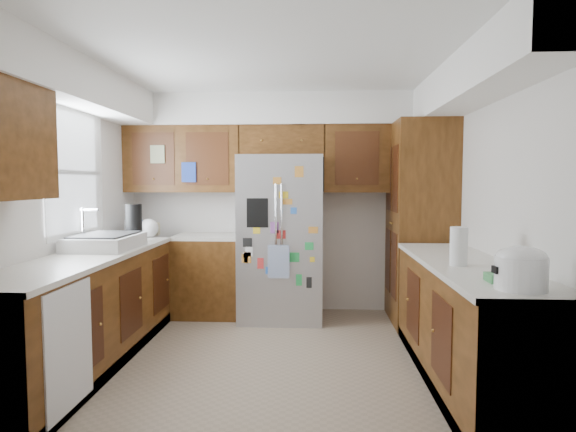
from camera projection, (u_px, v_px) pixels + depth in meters
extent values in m
plane|color=gray|center=(272.00, 357.00, 4.17)|extent=(3.60, 3.60, 0.00)
cube|color=silver|center=(284.00, 205.00, 5.68)|extent=(3.60, 0.04, 2.50)
cube|color=silver|center=(66.00, 213.00, 4.18)|extent=(0.04, 3.20, 2.50)
cube|color=silver|center=(487.00, 214.00, 3.99)|extent=(0.04, 3.20, 2.50)
cube|color=silver|center=(245.00, 233.00, 2.49)|extent=(3.60, 0.04, 2.50)
cube|color=white|center=(271.00, 62.00, 4.00)|extent=(3.60, 3.20, 0.02)
cube|color=white|center=(282.00, 110.00, 5.42)|extent=(3.60, 0.38, 0.35)
cube|color=white|center=(83.00, 87.00, 4.10)|extent=(0.38, 3.20, 0.35)
cube|color=white|center=(468.00, 83.00, 3.93)|extent=(0.38, 3.20, 0.35)
cube|color=#3C230B|center=(184.00, 160.00, 5.54)|extent=(1.33, 0.34, 0.75)
cube|color=#3C230B|center=(383.00, 159.00, 5.42)|extent=(1.33, 0.34, 0.75)
cube|color=white|center=(72.00, 172.00, 4.26)|extent=(0.02, 0.90, 1.05)
cube|color=white|center=(76.00, 172.00, 4.26)|extent=(0.01, 1.02, 1.15)
cube|color=#1B3AA3|center=(189.00, 172.00, 5.35)|extent=(0.16, 0.02, 0.22)
cube|color=beige|center=(158.00, 154.00, 5.36)|extent=(0.16, 0.02, 0.20)
cube|color=#3C230B|center=(86.00, 314.00, 3.93)|extent=(0.60, 2.60, 0.88)
cube|color=#3C230B|center=(210.00, 276.00, 5.48)|extent=(0.75, 0.60, 0.88)
cube|color=white|center=(84.00, 258.00, 3.89)|extent=(0.63, 2.60, 0.04)
cube|color=white|center=(209.00, 236.00, 5.45)|extent=(0.75, 0.60, 0.04)
cube|color=black|center=(87.00, 360.00, 3.95)|extent=(0.60, 2.60, 0.10)
cube|color=silver|center=(70.00, 348.00, 3.06)|extent=(0.01, 0.58, 0.80)
cube|color=#3C230B|center=(466.00, 326.00, 3.59)|extent=(0.60, 2.25, 0.88)
cube|color=white|center=(468.00, 265.00, 3.56)|extent=(0.63, 2.25, 0.04)
cube|color=black|center=(465.00, 377.00, 3.62)|extent=(0.60, 2.25, 0.10)
cube|color=#3C230B|center=(420.00, 223.00, 5.17)|extent=(0.60, 0.90, 2.15)
cube|color=#A8A8AD|center=(281.00, 238.00, 5.31)|extent=(0.90, 0.75, 1.80)
cylinder|color=silver|center=(276.00, 228.00, 4.92)|extent=(0.02, 0.02, 0.90)
cylinder|color=silver|center=(282.00, 228.00, 4.91)|extent=(0.02, 0.02, 0.90)
cube|color=black|center=(257.00, 213.00, 4.92)|extent=(0.22, 0.01, 0.30)
cube|color=silver|center=(279.00, 262.00, 4.92)|extent=(0.22, 0.01, 0.34)
cube|color=blue|center=(270.00, 270.00, 4.96)|extent=(0.10, 0.00, 0.08)
cube|color=black|center=(309.00, 283.00, 4.95)|extent=(0.06, 0.00, 0.11)
cube|color=orange|center=(287.00, 202.00, 4.90)|extent=(0.11, 0.00, 0.06)
cube|color=green|center=(294.00, 257.00, 4.94)|extent=(0.11, 0.00, 0.10)
cube|color=orange|center=(277.00, 181.00, 4.89)|extent=(0.08, 0.00, 0.07)
cube|color=yellow|center=(284.00, 195.00, 4.90)|extent=(0.10, 0.00, 0.07)
cube|color=orange|center=(299.00, 172.00, 4.87)|extent=(0.09, 0.00, 0.11)
cube|color=blue|center=(294.00, 211.00, 4.90)|extent=(0.06, 0.00, 0.07)
cube|color=green|center=(309.00, 246.00, 4.92)|extent=(0.09, 0.00, 0.08)
cube|color=orange|center=(247.00, 258.00, 4.96)|extent=(0.07, 0.00, 0.11)
cube|color=white|center=(246.00, 255.00, 4.96)|extent=(0.05, 0.00, 0.05)
cube|color=black|center=(247.00, 242.00, 4.95)|extent=(0.10, 0.00, 0.09)
cube|color=yellow|center=(312.00, 259.00, 4.93)|extent=(0.05, 0.00, 0.05)
cube|color=yellow|center=(257.00, 230.00, 4.94)|extent=(0.07, 0.00, 0.07)
cube|color=orange|center=(245.00, 258.00, 4.96)|extent=(0.07, 0.00, 0.09)
cube|color=green|center=(299.00, 280.00, 4.95)|extent=(0.06, 0.00, 0.12)
cube|color=red|center=(281.00, 235.00, 4.93)|extent=(0.10, 0.00, 0.09)
cube|color=white|center=(249.00, 252.00, 4.96)|extent=(0.08, 0.00, 0.10)
cube|color=red|center=(260.00, 263.00, 4.96)|extent=(0.07, 0.00, 0.11)
cube|color=#8C4C99|center=(275.00, 228.00, 4.92)|extent=(0.09, 0.00, 0.12)
cube|color=red|center=(273.00, 264.00, 4.95)|extent=(0.07, 0.00, 0.06)
cube|color=orange|center=(313.00, 230.00, 4.91)|extent=(0.10, 0.00, 0.07)
cube|color=#3C230B|center=(283.00, 142.00, 5.46)|extent=(0.96, 0.34, 0.35)
sphere|color=#2B3DB1|center=(250.00, 113.00, 5.49)|extent=(0.30, 0.30, 0.30)
cylinder|color=black|center=(299.00, 118.00, 5.36)|extent=(0.26, 0.26, 0.15)
ellipsoid|color=#333338|center=(299.00, 112.00, 5.35)|extent=(0.24, 0.24, 0.11)
cube|color=silver|center=(105.00, 242.00, 4.29)|extent=(0.52, 0.70, 0.12)
cube|color=black|center=(105.00, 235.00, 4.28)|extent=(0.44, 0.60, 0.02)
cylinder|color=silver|center=(83.00, 224.00, 4.29)|extent=(0.02, 0.02, 0.30)
cylinder|color=silver|center=(89.00, 210.00, 4.27)|extent=(0.16, 0.02, 0.02)
cube|color=yellow|center=(111.00, 250.00, 4.07)|extent=(0.10, 0.18, 0.04)
cube|color=black|center=(134.00, 237.00, 4.73)|extent=(0.18, 0.14, 0.10)
cylinder|color=black|center=(134.00, 218.00, 4.72)|extent=(0.16, 0.16, 0.28)
cylinder|color=#A8A8AD|center=(131.00, 229.00, 5.05)|extent=(0.14, 0.14, 0.20)
sphere|color=silver|center=(149.00, 228.00, 5.18)|extent=(0.20, 0.20, 0.20)
cube|color=#3F72B2|center=(135.00, 228.00, 5.28)|extent=(0.14, 0.10, 0.18)
cube|color=#BFB28C|center=(155.00, 229.00, 5.39)|extent=(0.10, 0.08, 0.14)
cylinder|color=silver|center=(124.00, 238.00, 4.62)|extent=(0.08, 0.08, 0.11)
cylinder|color=white|center=(521.00, 273.00, 2.65)|extent=(0.28, 0.28, 0.18)
ellipsoid|color=white|center=(522.00, 257.00, 2.64)|extent=(0.27, 0.27, 0.12)
cube|color=black|center=(497.00, 270.00, 2.66)|extent=(0.04, 0.06, 0.04)
cylinder|color=white|center=(459.00, 246.00, 3.42)|extent=(0.12, 0.12, 0.28)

